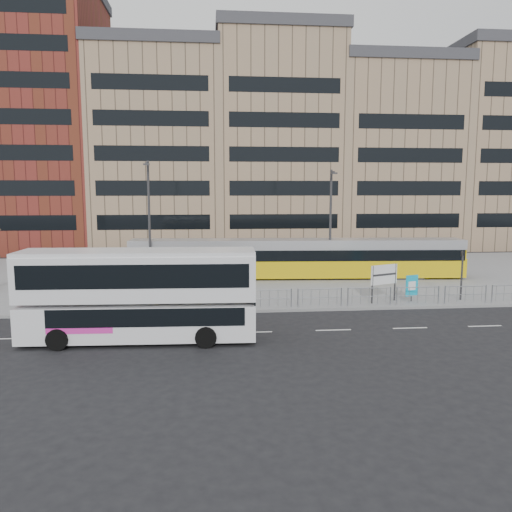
{
  "coord_description": "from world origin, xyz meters",
  "views": [
    {
      "loc": [
        -4.15,
        -27.87,
        6.97
      ],
      "look_at": [
        -0.96,
        6.0,
        2.48
      ],
      "focal_mm": 35.0,
      "sensor_mm": 36.0,
      "label": 1
    }
  ],
  "objects": [
    {
      "name": "tram",
      "position": [
        2.68,
        10.23,
        1.68
      ],
      "size": [
        25.96,
        4.05,
        3.05
      ],
      "rotation": [
        0.0,
        0.0,
        -0.06
      ],
      "color": "gold",
      "rests_on": "plaza"
    },
    {
      "name": "traffic_light_east",
      "position": [
        11.51,
        1.46,
        2.12
      ],
      "size": [
        0.19,
        0.22,
        3.1
      ],
      "rotation": [
        0.0,
        0.0,
        0.16
      ],
      "color": "#2D2D30",
      "rests_on": "plaza"
    },
    {
      "name": "ad_panel",
      "position": [
        8.27,
        1.36,
        1.11
      ],
      "size": [
        0.85,
        0.32,
        1.64
      ],
      "rotation": [
        0.0,
        0.0,
        0.29
      ],
      "color": "#2D2D30",
      "rests_on": "plaza"
    },
    {
      "name": "pedestrian",
      "position": [
        -2.29,
        8.25,
        1.07
      ],
      "size": [
        0.65,
        0.78,
        1.84
      ],
      "primitive_type": "imported",
      "rotation": [
        0.0,
        0.0,
        1.21
      ],
      "color": "black",
      "rests_on": "plaza"
    },
    {
      "name": "traffic_light_west",
      "position": [
        -9.17,
        0.68,
        2.12
      ],
      "size": [
        0.17,
        0.2,
        3.1
      ],
      "rotation": [
        0.0,
        0.0,
        -0.01
      ],
      "color": "#2D2D30",
      "rests_on": "plaza"
    },
    {
      "name": "road_markings",
      "position": [
        1.0,
        -4.0,
        0.01
      ],
      "size": [
        62.0,
        0.12,
        0.01
      ],
      "primitive_type": "cube",
      "color": "white",
      "rests_on": "ground"
    },
    {
      "name": "building_row",
      "position": [
        1.55,
        34.27,
        12.91
      ],
      "size": [
        70.4,
        18.4,
        31.2
      ],
      "color": "maroon",
      "rests_on": "ground"
    },
    {
      "name": "ground",
      "position": [
        0.0,
        0.0,
        0.0
      ],
      "size": [
        120.0,
        120.0,
        0.0
      ],
      "primitive_type": "plane",
      "color": "black",
      "rests_on": "ground"
    },
    {
      "name": "lamp_post_west",
      "position": [
        -8.55,
        9.43,
        5.01
      ],
      "size": [
        0.45,
        1.04,
        8.96
      ],
      "color": "#2D2D30",
      "rests_on": "plaza"
    },
    {
      "name": "station_sign",
      "position": [
        6.48,
        1.35,
        1.75
      ],
      "size": [
        1.89,
        0.84,
        2.31
      ],
      "rotation": [
        0.0,
        0.0,
        0.39
      ],
      "color": "#2D2D30",
      "rests_on": "plaza"
    },
    {
      "name": "kerb",
      "position": [
        0.0,
        0.05,
        0.07
      ],
      "size": [
        64.0,
        0.25,
        0.17
      ],
      "primitive_type": "cube",
      "color": "gray",
      "rests_on": "ground"
    },
    {
      "name": "plaza",
      "position": [
        0.0,
        12.0,
        0.07
      ],
      "size": [
        64.0,
        24.0,
        0.15
      ],
      "primitive_type": "cube",
      "color": "gray",
      "rests_on": "ground"
    },
    {
      "name": "double_decker_bus",
      "position": [
        -7.41,
        -4.9,
        2.3
      ],
      "size": [
        10.75,
        3.05,
        4.26
      ],
      "rotation": [
        0.0,
        0.0,
        -0.04
      ],
      "color": "silver",
      "rests_on": "ground"
    },
    {
      "name": "lamp_post_east",
      "position": [
        5.09,
        9.47,
        4.71
      ],
      "size": [
        0.45,
        1.04,
        8.38
      ],
      "color": "#2D2D30",
      "rests_on": "plaza"
    },
    {
      "name": "pedestrian_barrier",
      "position": [
        2.0,
        0.5,
        0.98
      ],
      "size": [
        32.07,
        0.07,
        1.1
      ],
      "color": "#97999F",
      "rests_on": "plaza"
    }
  ]
}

